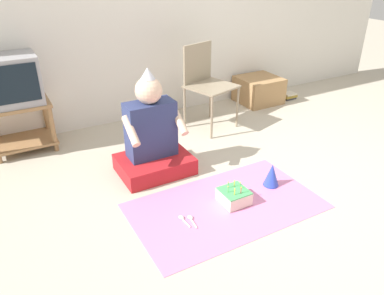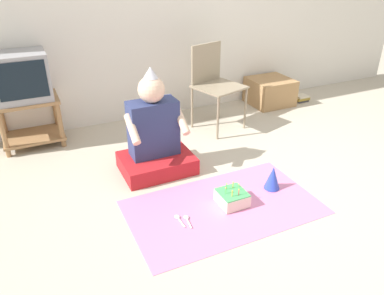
% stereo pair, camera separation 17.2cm
% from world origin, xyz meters
% --- Properties ---
extents(ground_plane, '(16.00, 16.00, 0.00)m').
position_xyz_m(ground_plane, '(0.00, 0.00, 0.00)').
color(ground_plane, '#BCB29E').
extents(tv_stand, '(0.55, 0.41, 0.47)m').
position_xyz_m(tv_stand, '(-1.69, 1.85, 0.27)').
color(tv_stand, '#997047').
rests_on(tv_stand, ground_plane).
extents(tv, '(0.47, 0.40, 0.43)m').
position_xyz_m(tv, '(-1.69, 1.85, 0.68)').
color(tv, '#99999E').
rests_on(tv, tv_stand).
extents(folding_chair, '(0.54, 0.53, 0.86)m').
position_xyz_m(folding_chair, '(0.10, 1.50, 0.51)').
color(folding_chair, gray).
rests_on(folding_chair, ground_plane).
extents(cardboard_box_stack, '(0.49, 0.47, 0.31)m').
position_xyz_m(cardboard_box_stack, '(1.04, 1.79, 0.16)').
color(cardboard_box_stack, '#A87F51').
rests_on(cardboard_box_stack, ground_plane).
extents(book_pile, '(0.18, 0.15, 0.07)m').
position_xyz_m(book_pile, '(1.46, 1.69, 0.04)').
color(book_pile, '#333338').
rests_on(book_pile, ground_plane).
extents(person_seated, '(0.60, 0.45, 0.89)m').
position_xyz_m(person_seated, '(-0.78, 0.89, 0.29)').
color(person_seated, red).
rests_on(person_seated, ground_plane).
extents(party_cloth, '(1.39, 0.81, 0.01)m').
position_xyz_m(party_cloth, '(-0.52, 0.16, 0.00)').
color(party_cloth, pink).
rests_on(party_cloth, ground_plane).
extents(birthday_cake, '(0.20, 0.20, 0.16)m').
position_xyz_m(birthday_cake, '(-0.45, 0.17, 0.06)').
color(birthday_cake, '#F4E0C6').
rests_on(birthday_cake, party_cloth).
extents(party_hat_blue, '(0.13, 0.13, 0.19)m').
position_xyz_m(party_hat_blue, '(-0.06, 0.22, 0.10)').
color(party_hat_blue, blue).
rests_on(party_hat_blue, party_cloth).
extents(plastic_spoon_near, '(0.04, 0.15, 0.01)m').
position_xyz_m(plastic_spoon_near, '(-0.88, 0.17, 0.01)').
color(plastic_spoon_near, white).
rests_on(plastic_spoon_near, party_cloth).
extents(plastic_spoon_far, '(0.04, 0.15, 0.01)m').
position_xyz_m(plastic_spoon_far, '(-0.83, 0.14, 0.01)').
color(plastic_spoon_far, white).
rests_on(plastic_spoon_far, party_cloth).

